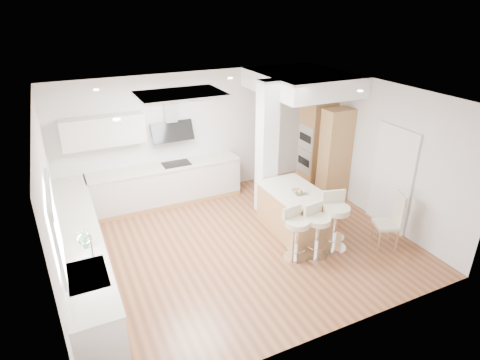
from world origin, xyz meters
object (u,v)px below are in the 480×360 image
bar_stool_a (296,231)px  dining_chair (393,218)px  bar_stool_c (335,218)px  peninsula (293,210)px  bar_stool_b (317,228)px

bar_stool_a → dining_chair: 1.85m
bar_stool_c → dining_chair: 1.07m
peninsula → bar_stool_a: size_ratio=1.49×
dining_chair → peninsula: bearing=158.7°
bar_stool_b → bar_stool_a: bearing=160.9°
bar_stool_a → dining_chair: bearing=-20.3°
peninsula → bar_stool_c: bar_stool_c is taller
bar_stool_a → dining_chair: dining_chair is taller
bar_stool_a → dining_chair: size_ratio=0.91×
peninsula → bar_stool_a: bar_stool_a is taller
bar_stool_a → dining_chair: (1.80, -0.41, 0.02)m
peninsula → bar_stool_b: 0.93m
peninsula → bar_stool_a: bearing=-120.5°
peninsula → bar_stool_a: 0.96m
bar_stool_c → dining_chair: bearing=-5.5°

